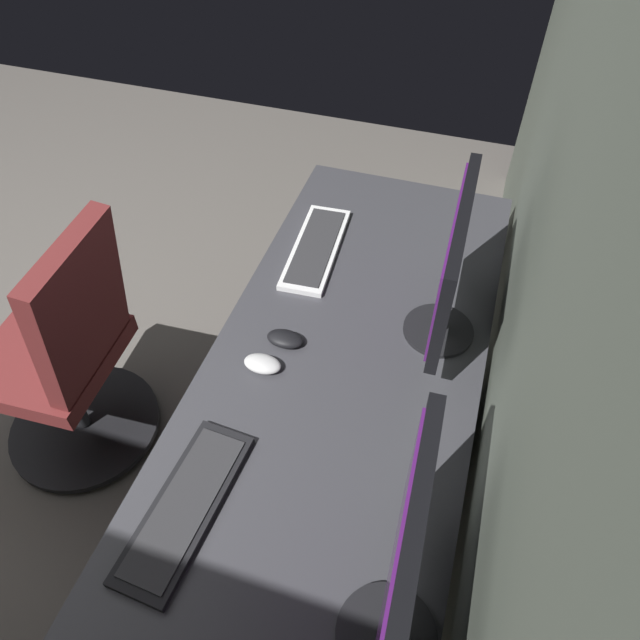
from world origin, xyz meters
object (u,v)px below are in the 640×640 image
monitor_secondary (397,593)px  mouse_spare (262,364)px  keyboard_spare (316,248)px  drawer_pedestal (351,431)px  keyboard_main (185,506)px  mouse_main (285,339)px  monitor_primary (451,267)px  office_chair (69,362)px

monitor_secondary → mouse_spare: size_ratio=5.32×
mouse_spare → keyboard_spare: bearing=-178.7°
drawer_pedestal → keyboard_main: size_ratio=1.62×
monitor_secondary → mouse_spare: bearing=-139.3°
mouse_main → mouse_spare: 0.11m
mouse_spare → keyboard_main: bearing=-2.6°
monitor_primary → mouse_spare: (0.27, -0.43, -0.23)m
monitor_primary → keyboard_spare: (-0.23, -0.44, -0.24)m
keyboard_spare → mouse_spare: mouse_spare is taller
keyboard_main → mouse_spare: mouse_spare is taller
monitor_primary → mouse_main: 0.49m
mouse_main → keyboard_main: bearing=-5.0°
keyboard_spare → drawer_pedestal: bearing=32.1°
keyboard_main → monitor_secondary: bearing=76.1°
mouse_main → office_chair: office_chair is taller
drawer_pedestal → mouse_spare: mouse_spare is taller
keyboard_main → keyboard_spare: same height
monitor_secondary → mouse_spare: (-0.55, -0.47, -0.24)m
monitor_primary → mouse_spare: monitor_primary is taller
monitor_primary → office_chair: 1.29m
drawer_pedestal → monitor_primary: monitor_primary is taller
drawer_pedestal → keyboard_main: bearing=-24.9°
drawer_pedestal → mouse_spare: bearing=-63.7°
mouse_spare → drawer_pedestal: bearing=116.3°
keyboard_spare → mouse_spare: bearing=1.3°
monitor_secondary → mouse_main: bearing=-145.7°
keyboard_spare → keyboard_main: bearing=-0.4°
mouse_main → office_chair: bearing=-83.7°
keyboard_main → keyboard_spare: (-0.93, 0.01, 0.00)m
drawer_pedestal → office_chair: (0.10, -0.95, 0.11)m
drawer_pedestal → keyboard_spare: bearing=-147.9°
keyboard_spare → monitor_primary: bearing=62.3°
keyboard_main → mouse_main: (-0.53, 0.05, 0.01)m
keyboard_spare → mouse_main: size_ratio=4.11×
monitor_primary → keyboard_main: 0.86m
mouse_main → keyboard_spare: bearing=-174.4°
keyboard_spare → office_chair: office_chair is taller
office_chair → mouse_main: bearing=96.3°
monitor_secondary → keyboard_main: size_ratio=1.29×
monitor_primary → keyboard_spare: bearing=-117.7°
monitor_primary → keyboard_spare: size_ratio=1.16×
mouse_spare → office_chair: office_chair is taller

